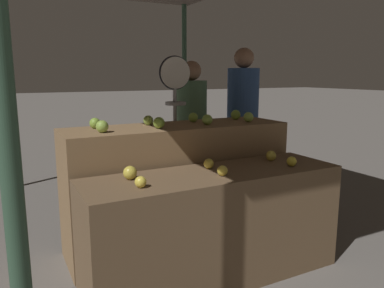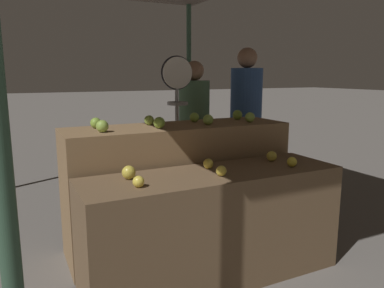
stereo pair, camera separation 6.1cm
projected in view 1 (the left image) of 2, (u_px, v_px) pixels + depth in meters
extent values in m
plane|color=#66605B|center=(214.00, 276.00, 2.71)|extent=(60.00, 60.00, 0.00)
cylinder|color=#33513D|center=(8.00, 143.00, 1.19)|extent=(0.07, 0.07, 2.45)
cylinder|color=#33513D|center=(184.00, 89.00, 5.70)|extent=(0.07, 0.07, 2.45)
cube|color=brown|center=(215.00, 226.00, 2.64)|extent=(1.84, 0.55, 0.78)
cube|color=olive|center=(178.00, 186.00, 3.14)|extent=(1.84, 0.55, 1.03)
sphere|color=yellow|center=(141.00, 182.00, 2.21)|extent=(0.07, 0.07, 0.07)
sphere|color=yellow|center=(222.00, 171.00, 2.47)|extent=(0.07, 0.07, 0.07)
sphere|color=gold|center=(292.00, 161.00, 2.73)|extent=(0.07, 0.07, 0.07)
sphere|color=gold|center=(130.00, 173.00, 2.38)|extent=(0.09, 0.09, 0.09)
sphere|color=yellow|center=(209.00, 164.00, 2.66)|extent=(0.07, 0.07, 0.07)
sphere|color=gold|center=(271.00, 156.00, 2.90)|extent=(0.08, 0.08, 0.08)
sphere|color=#8EB247|center=(102.00, 126.00, 2.64)|extent=(0.09, 0.09, 0.09)
sphere|color=#84AD3D|center=(159.00, 123.00, 2.84)|extent=(0.09, 0.09, 0.09)
sphere|color=#8EB247|center=(207.00, 120.00, 3.05)|extent=(0.09, 0.09, 0.09)
sphere|color=#8EB247|center=(248.00, 117.00, 3.24)|extent=(0.09, 0.09, 0.09)
sphere|color=#84AD3D|center=(95.00, 123.00, 2.84)|extent=(0.08, 0.08, 0.08)
sphere|color=#8EB247|center=(148.00, 120.00, 3.03)|extent=(0.08, 0.08, 0.08)
sphere|color=#84AD3D|center=(193.00, 117.00, 3.23)|extent=(0.08, 0.08, 0.08)
sphere|color=#84AD3D|center=(236.00, 115.00, 3.42)|extent=(0.09, 0.09, 0.09)
cylinder|color=#99999E|center=(175.00, 146.00, 3.68)|extent=(0.04, 0.04, 1.48)
cylinder|color=black|center=(175.00, 73.00, 3.55)|extent=(0.32, 0.01, 0.32)
cylinder|color=silver|center=(175.00, 73.00, 3.54)|extent=(0.30, 0.02, 0.30)
cylinder|color=#99999E|center=(176.00, 96.00, 3.58)|extent=(0.01, 0.01, 0.14)
cylinder|color=#99999E|center=(176.00, 103.00, 3.59)|extent=(0.20, 0.20, 0.03)
cube|color=#2D2D38|center=(192.00, 172.00, 4.18)|extent=(0.27, 0.20, 0.73)
cylinder|color=#476B4C|center=(192.00, 110.00, 4.06)|extent=(0.39, 0.39, 0.64)
sphere|color=#936B51|center=(191.00, 71.00, 3.98)|extent=(0.21, 0.21, 0.21)
cube|color=#2D2D38|center=(241.00, 162.00, 4.47)|extent=(0.32, 0.26, 0.81)
cylinder|color=#2D4C84|center=(243.00, 99.00, 4.33)|extent=(0.48, 0.48, 0.70)
sphere|color=#936B51|center=(244.00, 58.00, 4.25)|extent=(0.23, 0.23, 0.23)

